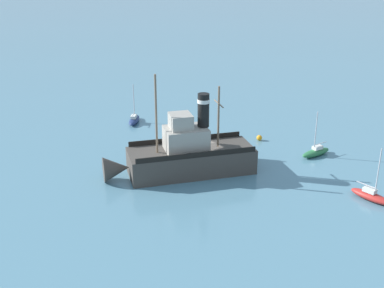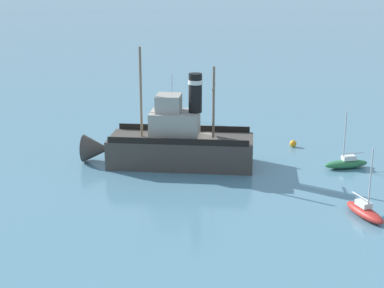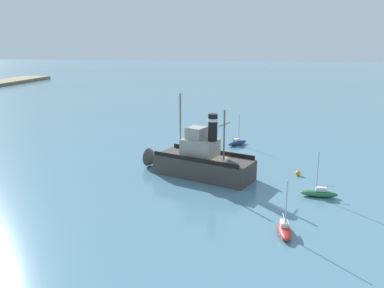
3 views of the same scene
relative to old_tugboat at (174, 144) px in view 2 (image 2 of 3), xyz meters
name	(u,v)px [view 2 (image 2 of 3)]	position (x,y,z in m)	size (l,w,h in m)	color
ground_plane	(200,164)	(-0.40, -2.21, -1.83)	(600.00, 600.00, 0.00)	teal
old_tugboat	(174,144)	(0.00, 0.00, 0.00)	(8.29, 14.68, 9.90)	#423D38
sailboat_navy	(171,114)	(16.00, -3.29, -1.40)	(3.61, 3.30, 4.90)	navy
sailboat_green	(346,163)	(-4.49, -13.66, -1.40)	(1.20, 3.83, 4.90)	#286B3D
sailboat_red	(365,211)	(-13.94, -9.84, -1.40)	(3.88, 1.43, 4.90)	#B22823
mooring_buoy	(293,144)	(2.26, -11.89, -1.51)	(0.64, 0.64, 0.64)	orange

